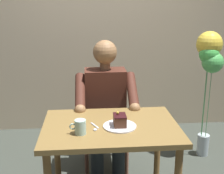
% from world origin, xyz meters
% --- Properties ---
extents(cafe_rear_panel, '(6.40, 0.12, 3.00)m').
position_xyz_m(cafe_rear_panel, '(0.00, -1.62, 1.50)').
color(cafe_rear_panel, beige).
rests_on(cafe_rear_panel, ground).
extents(dining_table, '(0.96, 0.67, 0.70)m').
position_xyz_m(dining_table, '(0.00, 0.00, 0.60)').
color(dining_table, olive).
rests_on(dining_table, ground).
extents(chair, '(0.42, 0.42, 0.88)m').
position_xyz_m(chair, '(0.00, -0.69, 0.48)').
color(chair, '#8E5943').
rests_on(chair, ground).
extents(seated_person, '(0.53, 0.58, 1.22)m').
position_xyz_m(seated_person, '(0.00, -0.52, 0.64)').
color(seated_person, '#4B251A').
rests_on(seated_person, ground).
extents(dessert_plate, '(0.23, 0.23, 0.01)m').
position_xyz_m(dessert_plate, '(-0.06, 0.04, 0.71)').
color(dessert_plate, white).
rests_on(dessert_plate, dining_table).
extents(cake_slice, '(0.09, 0.11, 0.10)m').
position_xyz_m(cake_slice, '(-0.06, 0.04, 0.75)').
color(cake_slice, '#543020').
rests_on(cake_slice, dessert_plate).
extents(coffee_cup, '(0.11, 0.07, 0.10)m').
position_xyz_m(coffee_cup, '(0.21, 0.13, 0.75)').
color(coffee_cup, '#A9D3C7').
rests_on(coffee_cup, dining_table).
extents(dessert_spoon, '(0.06, 0.14, 0.01)m').
position_xyz_m(dessert_spoon, '(0.11, 0.05, 0.70)').
color(dessert_spoon, silver).
rests_on(dessert_spoon, dining_table).
extents(balloon_display, '(0.25, 0.29, 1.27)m').
position_xyz_m(balloon_display, '(-1.01, -0.75, 0.99)').
color(balloon_display, '#B2C1C6').
rests_on(balloon_display, ground).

